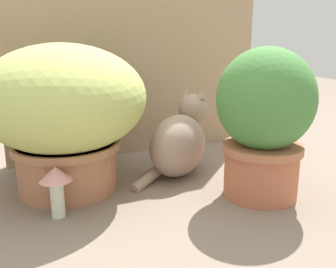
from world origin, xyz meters
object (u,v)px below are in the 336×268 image
Objects in this scene: mushroom_ornament_pink at (56,182)px; leafy_planter at (264,118)px; grass_planter at (64,110)px; cat at (180,141)px.

leafy_planter is at bearing -11.01° from mushroom_ornament_pink.
grass_planter reaches higher than leafy_planter.
grass_planter is 0.26m from mushroom_ornament_pink.
grass_planter is 1.12× the size of leafy_planter.
leafy_planter is 1.23× the size of cat.
grass_planter is at bearing 150.45° from leafy_planter.
grass_planter is 0.62m from leafy_planter.
grass_planter is 0.42m from cat.
mushroom_ornament_pink is (-0.46, -0.16, -0.02)m from cat.
cat is at bearing -3.91° from grass_planter.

